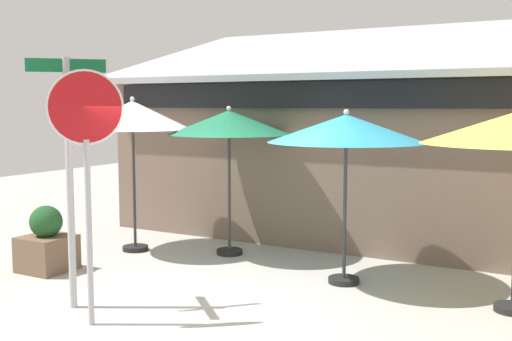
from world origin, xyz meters
TOP-DOWN VIEW (x-y plane):
  - ground_plane at (0.00, 0.00)m, footprint 28.00×28.00m
  - cafe_building at (0.26, 5.56)m, footprint 9.77×5.04m
  - street_sign_post at (-1.36, -0.87)m, footprint 0.72×0.74m
  - stop_sign at (-0.73, -1.22)m, footprint 0.63×0.58m
  - patio_umbrella_ivory_left at (-2.70, 1.86)m, footprint 2.00×2.00m
  - patio_umbrella_forest_green_center at (-1.13, 2.44)m, footprint 2.05×2.05m
  - patio_umbrella_teal_right at (1.19, 1.77)m, footprint 2.19×2.19m
  - sidewalk_planter at (-2.99, 0.18)m, footprint 0.70×0.70m

SIDE VIEW (x-z plane):
  - ground_plane at x=0.00m, z-range -0.10..0.00m
  - sidewalk_planter at x=-2.99m, z-range -0.08..0.92m
  - cafe_building at x=0.26m, z-range -0.54..3.76m
  - street_sign_post at x=-1.36m, z-range 0.36..3.44m
  - stop_sign at x=-0.73m, z-range 0.60..3.51m
  - patio_umbrella_teal_right at x=1.19m, z-range 0.94..3.40m
  - patio_umbrella_forest_green_center at x=-1.13m, z-range 0.95..3.45m
  - patio_umbrella_ivory_left at x=-2.70m, z-range 0.99..3.64m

